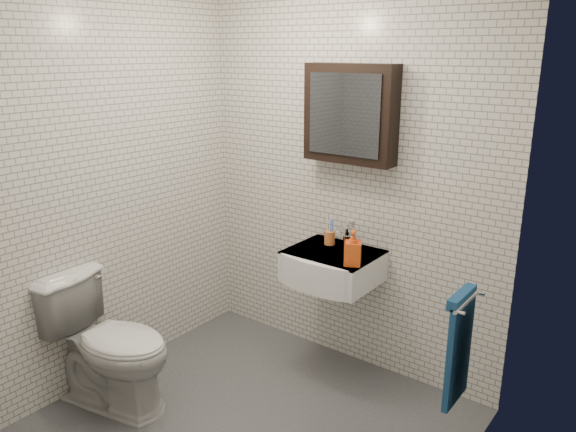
{
  "coord_description": "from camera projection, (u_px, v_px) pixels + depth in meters",
  "views": [
    {
      "loc": [
        1.84,
        -2.06,
        2.08
      ],
      "look_at": [
        -0.07,
        0.45,
        1.14
      ],
      "focal_mm": 35.0,
      "sensor_mm": 36.0,
      "label": 1
    }
  ],
  "objects": [
    {
      "name": "toilet",
      "position": [
        109.0,
        343.0,
        3.33
      ],
      "size": [
        0.87,
        0.6,
        0.81
      ],
      "primitive_type": "imported",
      "rotation": [
        0.0,
        0.0,
        1.76
      ],
      "color": "silver",
      "rests_on": "ground"
    },
    {
      "name": "faucet",
      "position": [
        347.0,
        235.0,
        3.66
      ],
      "size": [
        0.06,
        0.2,
        0.15
      ],
      "color": "silver",
      "rests_on": "washbasin"
    },
    {
      "name": "towel_rail",
      "position": [
        459.0,
        343.0,
        2.69
      ],
      "size": [
        0.09,
        0.3,
        0.58
      ],
      "color": "silver",
      "rests_on": "room_shell"
    },
    {
      "name": "mirror_cabinet",
      "position": [
        350.0,
        114.0,
        3.43
      ],
      "size": [
        0.6,
        0.15,
        0.6
      ],
      "color": "black",
      "rests_on": "room_shell"
    },
    {
      "name": "washbasin",
      "position": [
        330.0,
        267.0,
        3.55
      ],
      "size": [
        0.55,
        0.5,
        0.2
      ],
      "color": "white",
      "rests_on": "room_shell"
    },
    {
      "name": "soap_bottle",
      "position": [
        353.0,
        248.0,
        3.3
      ],
      "size": [
        0.13,
        0.13,
        0.21
      ],
      "primitive_type": "imported",
      "rotation": [
        0.0,
        0.0,
        0.47
      ],
      "color": "orange",
      "rests_on": "washbasin"
    },
    {
      "name": "ground",
      "position": [
        250.0,
        424.0,
        3.24
      ],
      "size": [
        2.2,
        2.0,
        0.01
      ],
      "primitive_type": "cube",
      "color": "#44474B",
      "rests_on": "ground"
    },
    {
      "name": "toothbrush_cup",
      "position": [
        330.0,
        237.0,
        3.67
      ],
      "size": [
        0.08,
        0.08,
        0.19
      ],
      "rotation": [
        0.0,
        0.0,
        -0.19
      ],
      "color": "#CD6D33",
      "rests_on": "washbasin"
    },
    {
      "name": "room_shell",
      "position": [
        244.0,
        176.0,
        2.82
      ],
      "size": [
        2.22,
        2.02,
        2.51
      ],
      "color": "silver",
      "rests_on": "ground"
    }
  ]
}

